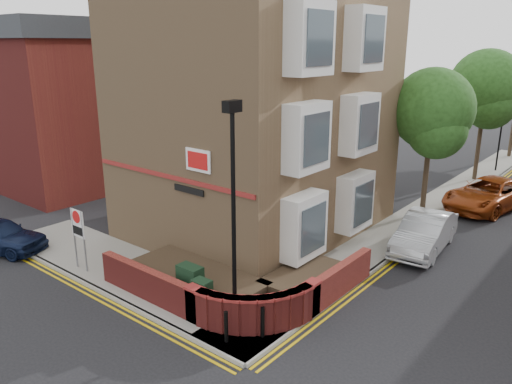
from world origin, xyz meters
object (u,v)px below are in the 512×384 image
object	(u,v)px
utility_cabinet_large	(190,284)
zone_sign	(78,228)
silver_car_near	(424,233)
lamppost	(234,217)

from	to	relation	value
utility_cabinet_large	zone_sign	distance (m)	4.86
utility_cabinet_large	silver_car_near	world-z (taller)	silver_car_near
lamppost	silver_car_near	world-z (taller)	lamppost
lamppost	silver_car_near	xyz separation A→B (m)	(2.00, 8.84, -2.62)
silver_car_near	utility_cabinet_large	bearing A→B (deg)	-119.53
lamppost	utility_cabinet_large	world-z (taller)	lamppost
lamppost	utility_cabinet_large	xyz separation A→B (m)	(-1.90, 0.10, -2.62)
silver_car_near	zone_sign	bearing A→B (deg)	-137.51
zone_sign	silver_car_near	xyz separation A→B (m)	(8.60, 9.54, -0.92)
utility_cabinet_large	silver_car_near	xyz separation A→B (m)	(3.90, 8.74, 0.00)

